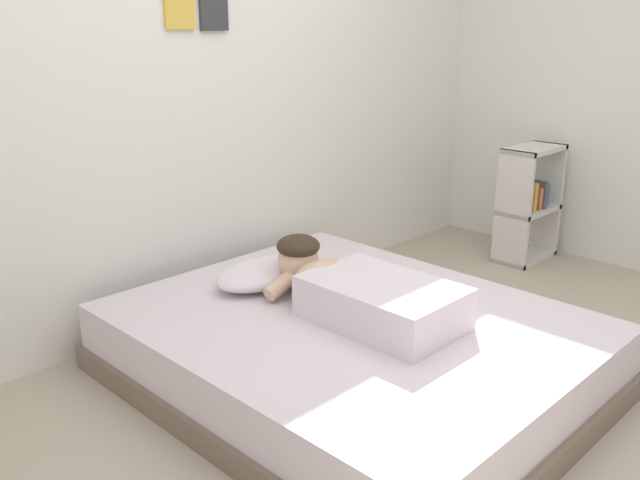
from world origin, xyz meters
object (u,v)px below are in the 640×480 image
(bed, at_px, (352,349))
(bookshelf, at_px, (528,202))
(pillow, at_px, (264,273))
(cell_phone, at_px, (392,345))
(coffee_cup, at_px, (295,275))
(person_lying, at_px, (357,290))

(bed, distance_m, bookshelf, 2.03)
(bed, bearing_deg, pillow, 92.18)
(pillow, bearing_deg, cell_phone, -95.38)
(pillow, distance_m, coffee_cup, 0.15)
(bed, bearing_deg, coffee_cup, 77.79)
(cell_phone, distance_m, bookshelf, 2.17)
(person_lying, bearing_deg, cell_phone, -113.71)
(cell_phone, bearing_deg, person_lying, 66.29)
(pillow, xyz_separation_m, bookshelf, (2.02, -0.28, 0.02))
(bed, height_order, pillow, pillow)
(bed, relative_size, bookshelf, 2.59)
(person_lying, relative_size, cell_phone, 6.57)
(bed, distance_m, coffee_cup, 0.51)
(bed, distance_m, cell_phone, 0.35)
(coffee_cup, bearing_deg, cell_phone, -104.73)
(pillow, bearing_deg, person_lying, -84.26)
(person_lying, bearing_deg, pillow, 95.74)
(bed, relative_size, cell_phone, 13.88)
(coffee_cup, xyz_separation_m, cell_phone, (-0.20, -0.76, -0.03))
(cell_phone, relative_size, bookshelf, 0.19)
(cell_phone, height_order, bookshelf, bookshelf)
(person_lying, relative_size, coffee_cup, 7.36)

